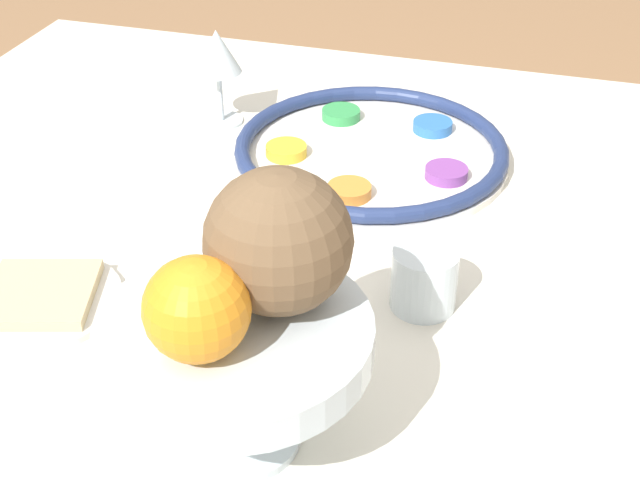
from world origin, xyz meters
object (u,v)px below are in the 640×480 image
Objects in this scene: orange_fruit at (197,309)px; cup_near at (424,279)px; coconut at (278,241)px; bread_plate at (42,298)px; fruit_stand at (236,346)px; wine_glass at (217,56)px; seder_plate at (371,151)px.

cup_near is at bearing 154.95° from orange_fruit.
bread_plate is (-0.08, -0.29, -0.18)m from coconut.
fruit_stand is at bearing 65.91° from bread_plate.
orange_fruit is 0.49× the size of bread_plate.
orange_fruit is at bearing 58.25° from bread_plate.
fruit_stand is at bearing 162.29° from orange_fruit.
wine_glass is 2.02× the size of cup_near.
seder_plate is 0.31m from cup_near.
seder_plate is at bearing -178.66° from fruit_stand.
wine_glass is (-0.05, -0.23, 0.08)m from seder_plate.
orange_fruit reaches higher than seder_plate.
cup_near is at bearing 46.56° from wine_glass.
seder_plate is 0.47m from bread_plate.
orange_fruit is 0.32m from cup_near.
seder_plate is 0.25m from wine_glass.
wine_glass is 0.62× the size of fruit_stand.
coconut is at bearing 153.01° from orange_fruit.
wine_glass is 1.17× the size of coconut.
orange_fruit is 0.68× the size of coconut.
seder_plate reaches higher than bread_plate.
seder_plate is at bearing -156.44° from cup_near.
bread_plate is at bearing -105.77° from coconut.
cup_near reaches higher than bread_plate.
orange_fruit is (0.55, -0.00, 0.15)m from seder_plate.
seder_plate is at bearing 179.99° from orange_fruit.
wine_glass is 0.65m from orange_fruit.
orange_fruit is 0.34m from bread_plate.
orange_fruit reaches higher than wine_glass.
wine_glass is at bearing -153.06° from coconut.
bread_plate is at bearing -2.67° from wine_glass.
bread_plate is at bearing -121.75° from orange_fruit.
cup_near reaches higher than seder_plate.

